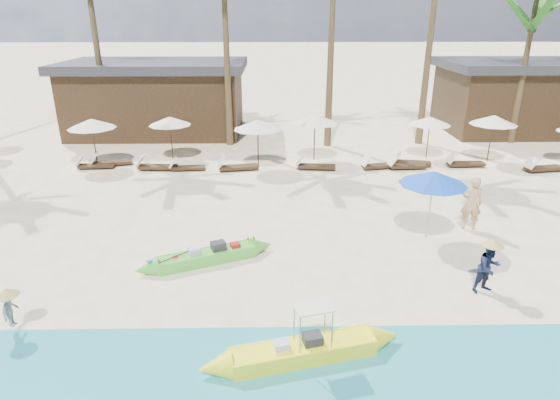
{
  "coord_description": "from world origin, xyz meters",
  "views": [
    {
      "loc": [
        -0.97,
        -11.65,
        6.89
      ],
      "look_at": [
        -0.74,
        2.0,
        1.46
      ],
      "focal_mm": 30.0,
      "sensor_mm": 36.0,
      "label": 1
    }
  ],
  "objects_px": {
    "tourist": "(472,203)",
    "blue_umbrella": "(434,178)",
    "green_canoe": "(207,256)",
    "yellow_canoe": "(303,351)"
  },
  "relations": [
    {
      "from": "green_canoe",
      "to": "blue_umbrella",
      "type": "bearing_deg",
      "value": -10.56
    },
    {
      "from": "green_canoe",
      "to": "tourist",
      "type": "relative_size",
      "value": 2.33
    },
    {
      "from": "green_canoe",
      "to": "blue_umbrella",
      "type": "distance_m",
      "value": 7.46
    },
    {
      "from": "yellow_canoe",
      "to": "tourist",
      "type": "relative_size",
      "value": 2.6
    },
    {
      "from": "yellow_canoe",
      "to": "blue_umbrella",
      "type": "bearing_deg",
      "value": 38.65
    },
    {
      "from": "green_canoe",
      "to": "blue_umbrella",
      "type": "relative_size",
      "value": 1.91
    },
    {
      "from": "yellow_canoe",
      "to": "tourist",
      "type": "distance_m",
      "value": 8.92
    },
    {
      "from": "green_canoe",
      "to": "tourist",
      "type": "bearing_deg",
      "value": -8.58
    },
    {
      "from": "green_canoe",
      "to": "blue_umbrella",
      "type": "xyz_separation_m",
      "value": [
        7.06,
        1.52,
        1.9
      ]
    },
    {
      "from": "tourist",
      "to": "blue_umbrella",
      "type": "distance_m",
      "value": 2.12
    }
  ]
}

